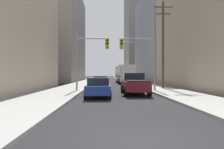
% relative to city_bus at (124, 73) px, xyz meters
% --- Properties ---
extents(ground_plane, '(400.00, 400.00, 0.00)m').
position_rel_city_bus_xyz_m(ground_plane, '(-2.49, -36.65, -1.93)').
color(ground_plane, black).
extents(sidewalk_left, '(3.91, 160.00, 0.15)m').
position_rel_city_bus_xyz_m(sidewalk_left, '(-7.80, 13.35, -1.85)').
color(sidewalk_left, '#9E9E99').
rests_on(sidewalk_left, ground).
extents(sidewalk_right, '(3.91, 160.00, 0.15)m').
position_rel_city_bus_xyz_m(sidewalk_right, '(2.81, 13.35, -1.85)').
color(sidewalk_right, '#9E9E99').
rests_on(sidewalk_right, ground).
extents(city_bus, '(2.90, 11.58, 3.40)m').
position_rel_city_bus_xyz_m(city_bus, '(0.00, 0.00, 0.00)').
color(city_bus, silver).
rests_on(city_bus, ground).
extents(pickup_truck_maroon, '(2.20, 5.43, 1.90)m').
position_rel_city_bus_xyz_m(pickup_truck_maroon, '(-0.97, -22.94, -1.00)').
color(pickup_truck_maroon, maroon).
rests_on(pickup_truck_maroon, ground).
extents(sedan_blue, '(1.95, 4.21, 1.52)m').
position_rel_city_bus_xyz_m(sedan_blue, '(-4.09, -25.48, -1.16)').
color(sedan_blue, navy).
rests_on(sedan_blue, ground).
extents(sedan_silver, '(1.95, 4.23, 1.52)m').
position_rel_city_bus_xyz_m(sedan_silver, '(-4.20, -15.52, -1.16)').
color(sedan_silver, '#B7BABF').
rests_on(sedan_silver, ground).
extents(sedan_navy, '(1.95, 4.24, 1.52)m').
position_rel_city_bus_xyz_m(sedan_navy, '(-4.12, -10.37, -1.16)').
color(sedan_navy, '#141E4C').
rests_on(sedan_navy, ground).
extents(traffic_signal_near_left, '(3.35, 0.44, 6.00)m').
position_rel_city_bus_xyz_m(traffic_signal_near_left, '(-5.04, -20.14, 2.09)').
color(traffic_signal_near_left, gray).
rests_on(traffic_signal_near_left, ground).
extents(traffic_signal_near_right, '(3.66, 0.44, 6.00)m').
position_rel_city_bus_xyz_m(traffic_signal_near_right, '(-0.09, -20.14, 2.11)').
color(traffic_signal_near_right, gray).
rests_on(traffic_signal_near_right, ground).
extents(utility_pole_right, '(2.20, 0.28, 10.29)m').
position_rel_city_bus_xyz_m(utility_pole_right, '(3.20, -16.68, 3.49)').
color(utility_pole_right, brown).
rests_on(utility_pole_right, ground).
extents(street_lamp_right, '(2.20, 0.32, 7.50)m').
position_rel_city_bus_xyz_m(street_lamp_right, '(1.22, -4.29, 2.59)').
color(street_lamp_right, gray).
rests_on(street_lamp_right, ground).
extents(building_left_mid_office, '(23.28, 28.69, 23.00)m').
position_rel_city_bus_xyz_m(building_left_mid_office, '(-21.79, 14.73, 9.57)').
color(building_left_mid_office, gray).
rests_on(building_left_mid_office, ground).
extents(building_right_mid_block, '(21.26, 27.71, 22.85)m').
position_rel_city_bus_xyz_m(building_right_mid_block, '(16.68, 14.94, 9.50)').
color(building_right_mid_block, '#93939E').
rests_on(building_right_mid_block, ground).
extents(building_right_far_highrise, '(22.40, 23.96, 64.59)m').
position_rel_city_bus_xyz_m(building_right_far_highrise, '(16.54, 53.46, 30.37)').
color(building_right_far_highrise, gray).
rests_on(building_right_far_highrise, ground).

